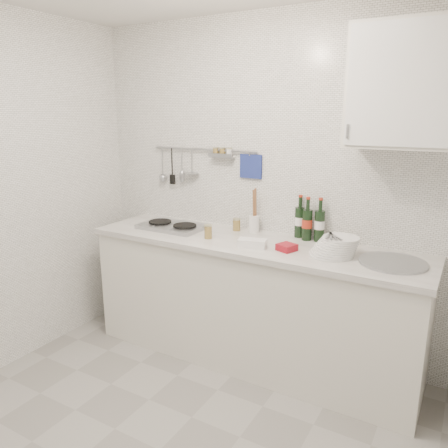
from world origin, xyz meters
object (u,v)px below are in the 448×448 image
plate_stack_hob (169,223)px  plate_stack_sink (336,247)px  wine_bottles (309,218)px  wall_cabinet (404,86)px  utensil_crock (254,222)px

plate_stack_hob → plate_stack_sink: (1.39, -0.09, 0.05)m
plate_stack_hob → plate_stack_sink: plate_stack_sink is taller
plate_stack_sink → wine_bottles: size_ratio=0.98×
wall_cabinet → utensil_crock: size_ratio=2.05×
wine_bottles → wall_cabinet: bearing=-11.9°
plate_stack_hob → plate_stack_sink: size_ratio=0.84×
plate_stack_sink → utensil_crock: 0.74m
plate_stack_hob → utensil_crock: 0.71m
wall_cabinet → plate_stack_hob: size_ratio=2.73×
plate_stack_sink → utensil_crock: (-0.70, 0.25, 0.02)m
wall_cabinet → utensil_crock: (-1.00, 0.11, -0.95)m
plate_stack_sink → utensil_crock: bearing=160.6°
plate_stack_hob → wine_bottles: 1.14m
plate_stack_sink → wine_bottles: wine_bottles is taller
wine_bottles → plate_stack_hob: bearing=-171.4°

